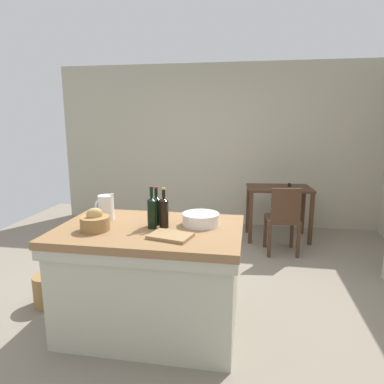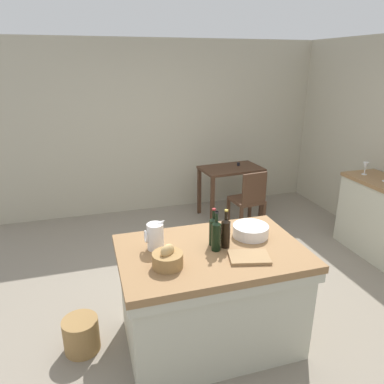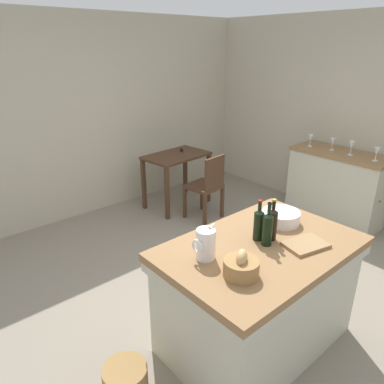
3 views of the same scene
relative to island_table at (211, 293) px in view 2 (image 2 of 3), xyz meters
The scene contains 14 objects.
ground_plane 0.77m from the island_table, 66.91° to the left, with size 6.76×6.76×0.00m, color gray.
wall_back 3.27m from the island_table, 85.70° to the left, with size 5.32×0.12×2.60m, color #B2AA93.
island_table is the anchor object (origin of this frame).
writing_desk 2.75m from the island_table, 64.24° to the left, with size 0.95×0.64×0.82m.
wooden_chair 2.21m from the island_table, 56.87° to the left, with size 0.44×0.44×0.90m.
pitcher 0.68m from the island_table, 161.97° to the left, with size 0.17×0.13×0.25m.
wash_bowl 0.61m from the island_table, 17.78° to the left, with size 0.30×0.30×0.10m, color white.
bread_basket 0.63m from the island_table, 158.89° to the right, with size 0.22×0.22×0.18m.
cutting_board 0.52m from the island_table, 44.18° to the right, with size 0.30×0.21×0.02m, color #99754C.
wine_bottle_dark 0.55m from the island_table, ahead, with size 0.07×0.07×0.32m.
wine_bottle_amber 0.54m from the island_table, 61.12° to the left, with size 0.07×0.07×0.31m.
wine_bottle_green 0.54m from the island_table, 35.32° to the right, with size 0.07×0.07×0.33m.
wine_glass_right 2.77m from the island_table, 25.52° to the left, with size 0.07×0.07×0.16m.
wicker_hamper 1.13m from the island_table, 169.35° to the left, with size 0.29×0.29×0.29m, color olive.
Camera 2 is at (-1.11, -2.92, 2.27)m, focal length 33.76 mm.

